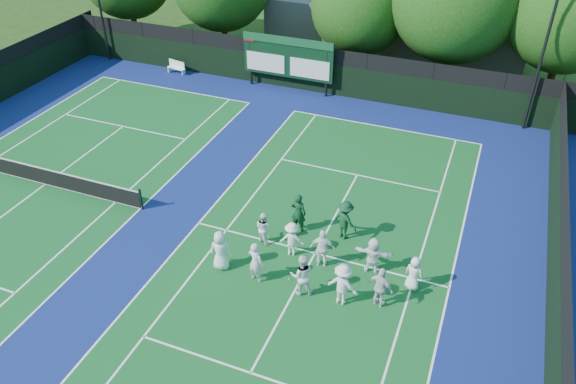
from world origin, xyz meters
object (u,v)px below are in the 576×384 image
at_px(scoreboard, 288,58).
at_px(bench, 177,67).
at_px(tennis_net, 43,176).
at_px(coach_left, 298,213).

bearing_deg(scoreboard, bench, -178.43).
distance_m(scoreboard, tennis_net, 16.26).
bearing_deg(coach_left, scoreboard, -64.87).
distance_m(tennis_net, coach_left, 12.86).
bearing_deg(tennis_net, bench, 94.55).
distance_m(scoreboard, coach_left, 14.63).
xyz_separation_m(tennis_net, bench, (-1.14, 14.36, -0.02)).
height_order(scoreboard, bench, scoreboard).
bearing_deg(coach_left, bench, -41.66).
xyz_separation_m(bench, coach_left, (13.93, -13.14, 0.46)).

